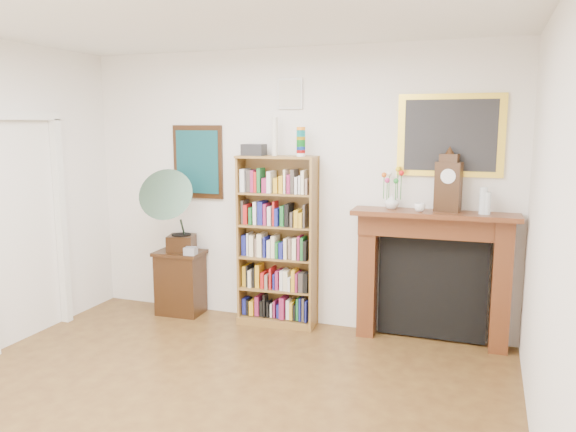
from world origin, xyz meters
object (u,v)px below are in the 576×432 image
(bookshelf, at_px, (277,232))
(cd_stack, at_px, (191,251))
(bottle_right, at_px, (487,203))
(gramophone, at_px, (173,206))
(teacup, at_px, (420,207))
(flower_vase, at_px, (392,201))
(fireplace, at_px, (433,265))
(side_cabinet, at_px, (181,282))
(mantel_clock, at_px, (448,184))
(bottle_left, at_px, (483,201))

(bookshelf, xyz_separation_m, cd_stack, (-0.91, -0.14, -0.24))
(cd_stack, xyz_separation_m, bottle_right, (2.91, 0.13, 0.63))
(gramophone, bearing_deg, teacup, -12.92)
(cd_stack, height_order, flower_vase, flower_vase)
(cd_stack, distance_m, bottle_right, 2.98)
(fireplace, bearing_deg, teacup, -142.66)
(side_cabinet, relative_size, mantel_clock, 1.33)
(mantel_clock, relative_size, flower_vase, 3.70)
(flower_vase, bearing_deg, teacup, -16.84)
(gramophone, distance_m, bottle_left, 3.07)
(mantel_clock, height_order, bottle_left, mantel_clock)
(gramophone, relative_size, flower_vase, 6.39)
(bookshelf, height_order, gramophone, bookshelf)
(bottle_left, bearing_deg, cd_stack, -177.36)
(gramophone, height_order, flower_vase, gramophone)
(gramophone, xyz_separation_m, bottle_left, (3.06, 0.14, 0.18))
(side_cabinet, relative_size, cd_stack, 5.80)
(gramophone, height_order, mantel_clock, mantel_clock)
(bookshelf, bearing_deg, flower_vase, -2.67)
(mantel_clock, bearing_deg, side_cabinet, -167.69)
(cd_stack, height_order, mantel_clock, mantel_clock)
(gramophone, distance_m, bottle_right, 3.11)
(side_cabinet, relative_size, flower_vase, 4.92)
(gramophone, relative_size, teacup, 9.15)
(bookshelf, height_order, bottle_left, bookshelf)
(side_cabinet, xyz_separation_m, mantel_clock, (2.76, 0.08, 1.17))
(fireplace, height_order, bottle_left, bottle_left)
(side_cabinet, xyz_separation_m, teacup, (2.52, -0.01, 0.95))
(gramophone, bearing_deg, flower_vase, -10.60)
(bottle_left, bearing_deg, teacup, -175.79)
(cd_stack, xyz_separation_m, teacup, (2.33, 0.09, 0.57))
(cd_stack, bearing_deg, fireplace, 4.58)
(gramophone, relative_size, cd_stack, 7.53)
(mantel_clock, distance_m, bottle_right, 0.38)
(bookshelf, relative_size, bottle_right, 10.03)
(bookshelf, xyz_separation_m, mantel_clock, (1.65, 0.04, 0.54))
(fireplace, relative_size, mantel_clock, 2.87)
(mantel_clock, bearing_deg, cd_stack, -165.32)
(mantel_clock, relative_size, bottle_left, 2.18)
(bottle_left, bearing_deg, fireplace, 171.18)
(fireplace, relative_size, flower_vase, 10.65)
(mantel_clock, bearing_deg, gramophone, -165.43)
(fireplace, height_order, teacup, teacup)
(gramophone, bearing_deg, bottle_right, -12.72)
(fireplace, distance_m, bottle_right, 0.76)
(teacup, distance_m, bottle_left, 0.55)
(side_cabinet, relative_size, bottle_left, 2.90)
(mantel_clock, xyz_separation_m, flower_vase, (-0.50, -0.00, -0.18))
(flower_vase, relative_size, bottle_left, 0.59)
(gramophone, bearing_deg, mantel_clock, -11.35)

